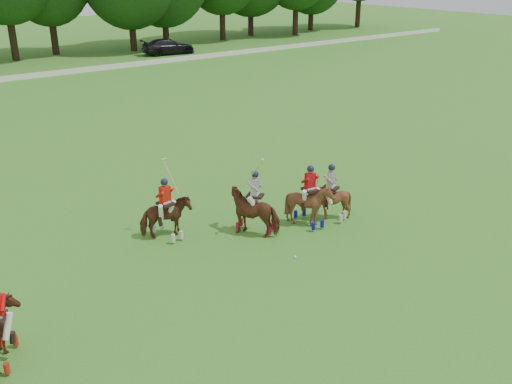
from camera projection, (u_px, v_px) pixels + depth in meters
ground at (276, 300)px, 16.51m from camera, size 180.00×180.00×0.00m
car_right at (168, 47)px, 58.90m from camera, size 5.69×2.89×1.58m
polo_red_a at (0, 335)px, 13.67m from camera, size 1.48×1.92×2.20m
polo_red_b at (166, 217)px, 19.94m from camera, size 1.67×1.49×2.76m
polo_red_c at (309, 204)px, 20.91m from camera, size 1.48×1.62×2.31m
polo_stripe_a at (255, 210)px, 20.32m from camera, size 1.84×2.09×2.88m
polo_stripe_b at (330, 200)px, 21.38m from camera, size 1.60×1.68×2.19m
polo_ball at (295, 257)px, 18.81m from camera, size 0.09×0.09×0.09m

